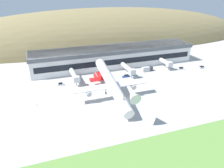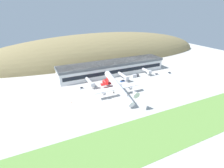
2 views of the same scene
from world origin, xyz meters
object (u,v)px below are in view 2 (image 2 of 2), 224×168
(service_car_0, at_px, (123,81))
(jetway_2, at_px, (147,71))
(terminal_building, at_px, (113,67))
(service_car_3, at_px, (169,73))
(service_car_2, at_px, (157,74))
(fuel_truck, at_px, (135,76))
(traffic_cone_0, at_px, (130,87))
(traffic_cone_1, at_px, (72,102))
(jetway_1, at_px, (124,76))
(cargo_airplane, at_px, (117,87))
(service_car_1, at_px, (81,88))
(jetway_0, at_px, (90,82))

(service_car_0, bearing_deg, jetway_2, 10.21)
(terminal_building, height_order, service_car_3, terminal_building)
(service_car_0, height_order, service_car_2, service_car_2)
(fuel_truck, xyz_separation_m, traffic_cone_0, (-15.80, -17.42, -1.10))
(service_car_2, distance_m, traffic_cone_1, 89.38)
(jetway_1, distance_m, service_car_3, 49.48)
(jetway_1, xyz_separation_m, traffic_cone_1, (-52.40, -20.32, -3.71))
(terminal_building, height_order, traffic_cone_1, terminal_building)
(service_car_3, bearing_deg, service_car_0, 177.37)
(jetway_2, bearing_deg, traffic_cone_1, -164.13)
(cargo_airplane, height_order, service_car_1, cargo_airplane)
(service_car_0, relative_size, service_car_2, 1.05)
(terminal_building, height_order, service_car_2, terminal_building)
(service_car_0, relative_size, traffic_cone_0, 7.87)
(jetway_2, height_order, service_car_2, jetway_2)
(cargo_airplane, height_order, fuel_truck, cargo_airplane)
(service_car_2, relative_size, traffic_cone_0, 7.47)
(cargo_airplane, relative_size, service_car_1, 13.35)
(jetway_1, height_order, traffic_cone_0, jetway_1)
(terminal_building, height_order, service_car_0, terminal_building)
(cargo_airplane, xyz_separation_m, service_car_2, (54.69, 22.62, -6.69))
(service_car_1, relative_size, traffic_cone_0, 6.42)
(service_car_1, xyz_separation_m, traffic_cone_1, (-12.49, -18.13, -0.31))
(jetway_2, height_order, cargo_airplane, cargo_airplane)
(service_car_3, bearing_deg, service_car_2, 170.18)
(jetway_2, bearing_deg, service_car_3, -19.37)
(jetway_1, distance_m, service_car_1, 40.11)
(service_car_3, bearing_deg, traffic_cone_1, -171.64)
(jetway_2, bearing_deg, terminal_building, 150.47)
(cargo_airplane, bearing_deg, fuel_truck, 39.42)
(fuel_truck, bearing_deg, terminal_building, 131.79)
(service_car_3, height_order, traffic_cone_1, service_car_3)
(terminal_building, bearing_deg, service_car_2, -30.34)
(service_car_1, xyz_separation_m, traffic_cone_0, (37.68, -13.78, -0.31))
(jetway_2, relative_size, service_car_1, 3.33)
(service_car_1, height_order, traffic_cone_0, service_car_1)
(service_car_1, bearing_deg, jetway_1, 3.15)
(jetway_2, bearing_deg, service_car_2, -33.13)
(service_car_1, bearing_deg, service_car_3, -2.07)
(jetway_1, xyz_separation_m, service_car_1, (-39.91, -2.20, -3.40))
(terminal_building, bearing_deg, service_car_0, -91.60)
(service_car_1, distance_m, traffic_cone_1, 22.02)
(traffic_cone_1, bearing_deg, cargo_airplane, -9.17)
(traffic_cone_0, bearing_deg, service_car_0, 91.14)
(terminal_building, distance_m, traffic_cone_1, 64.20)
(service_car_2, bearing_deg, service_car_0, -179.98)
(terminal_building, xyz_separation_m, jetway_2, (29.02, -16.44, -2.96))
(jetway_0, relative_size, traffic_cone_0, 28.96)
(terminal_building, distance_m, service_car_1, 43.87)
(service_car_3, height_order, fuel_truck, fuel_truck)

